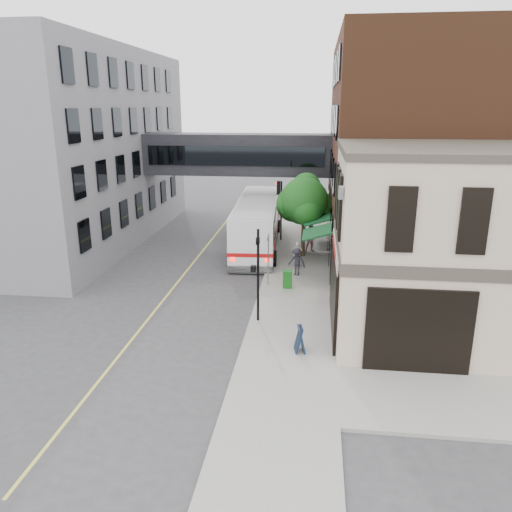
% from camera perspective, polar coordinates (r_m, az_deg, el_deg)
% --- Properties ---
extents(ground, '(120.00, 120.00, 0.00)m').
position_cam_1_polar(ground, '(22.49, -1.40, -9.70)').
color(ground, '#38383A').
rests_on(ground, ground).
extents(sidewalk_main, '(4.00, 60.00, 0.15)m').
position_cam_1_polar(sidewalk_main, '(35.35, 5.08, 0.40)').
color(sidewalk_main, gray).
rests_on(sidewalk_main, ground).
extents(corner_building, '(10.19, 8.12, 8.45)m').
position_cam_1_polar(corner_building, '(23.45, 21.54, 1.23)').
color(corner_building, '#BEA791').
rests_on(corner_building, ground).
extents(brick_building, '(13.76, 18.00, 14.00)m').
position_cam_1_polar(brick_building, '(35.73, 18.58, 11.09)').
color(brick_building, '#4C2A17').
rests_on(brick_building, ground).
extents(opposite_building, '(14.00, 24.00, 14.00)m').
position_cam_1_polar(opposite_building, '(41.19, -22.56, 11.36)').
color(opposite_building, slate).
rests_on(opposite_building, ground).
extents(skyway_bridge, '(14.00, 3.18, 3.00)m').
position_cam_1_polar(skyway_bridge, '(38.53, -2.05, 11.56)').
color(skyway_bridge, black).
rests_on(skyway_bridge, ground).
extents(traffic_signal_near, '(0.44, 0.22, 4.60)m').
position_cam_1_polar(traffic_signal_near, '(23.16, 0.16, -0.92)').
color(traffic_signal_near, black).
rests_on(traffic_signal_near, sidewalk_main).
extents(traffic_signal_far, '(0.53, 0.28, 4.50)m').
position_cam_1_polar(traffic_signal_far, '(37.60, 2.71, 6.56)').
color(traffic_signal_far, black).
rests_on(traffic_signal_far, sidewalk_main).
extents(street_sign_pole, '(0.08, 0.75, 3.00)m').
position_cam_1_polar(street_sign_pole, '(28.22, 1.40, 0.13)').
color(street_sign_pole, gray).
rests_on(street_sign_pole, sidewalk_main).
extents(street_tree, '(3.80, 3.20, 5.60)m').
position_cam_1_polar(street_tree, '(33.69, 5.53, 6.28)').
color(street_tree, '#382619').
rests_on(street_tree, sidewalk_main).
extents(lane_marking, '(0.12, 40.00, 0.01)m').
position_cam_1_polar(lane_marking, '(32.53, -7.60, -1.28)').
color(lane_marking, '#D8CC4C').
rests_on(lane_marking, ground).
extents(bus, '(3.62, 13.00, 3.46)m').
position_cam_1_polar(bus, '(36.37, 0.14, 3.98)').
color(bus, white).
rests_on(bus, ground).
extents(pedestrian_a, '(0.62, 0.42, 1.66)m').
position_cam_1_polar(pedestrian_a, '(31.57, 4.78, 0.10)').
color(pedestrian_a, silver).
rests_on(pedestrian_a, sidewalk_main).
extents(pedestrian_b, '(1.06, 0.91, 1.90)m').
position_cam_1_polar(pedestrian_b, '(35.18, 6.36, 2.02)').
color(pedestrian_b, pink).
rests_on(pedestrian_b, sidewalk_main).
extents(pedestrian_c, '(1.25, 0.98, 1.71)m').
position_cam_1_polar(pedestrian_c, '(30.17, 4.69, -0.65)').
color(pedestrian_c, '#23222A').
rests_on(pedestrian_c, sidewalk_main).
extents(newspaper_box, '(0.55, 0.51, 1.00)m').
position_cam_1_polar(newspaper_box, '(28.21, 3.61, -2.64)').
color(newspaper_box, '#166319').
rests_on(newspaper_box, sidewalk_main).
extents(sandwich_board, '(0.51, 0.69, 1.12)m').
position_cam_1_polar(sandwich_board, '(21.14, 5.04, -9.45)').
color(sandwich_board, '#101C31').
rests_on(sandwich_board, sidewalk_main).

